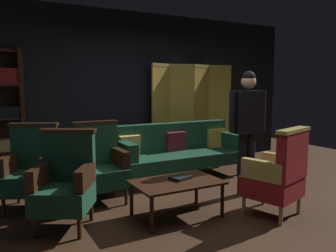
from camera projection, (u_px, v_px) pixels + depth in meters
ground_plane at (200, 211)px, 4.13m from camera, size 10.00×10.00×0.00m
back_wall at (124, 91)px, 6.09m from camera, size 7.20×0.10×2.80m
folding_screen at (191, 113)px, 6.54m from camera, size 1.75×0.22×1.90m
velvet_couch at (178, 150)px, 5.60m from camera, size 2.12×0.78×0.88m
coffee_table at (177, 185)px, 3.91m from camera, size 1.00×0.64×0.42m
armchair_gilt_accent at (278, 175)px, 3.92m from camera, size 0.72×0.72×1.04m
armchair_wing_left at (31, 169)px, 4.19m from camera, size 0.77×0.77×1.04m
armchair_wing_right at (65, 182)px, 3.61m from camera, size 0.79×0.79×1.04m
armchair_wing_far at (100, 165)px, 4.41m from camera, size 0.60×0.59×1.04m
standing_figure at (247, 121)px, 4.64m from camera, size 0.59×0.24×1.70m
book_black_cloth at (181, 178)px, 3.98m from camera, size 0.28×0.24×0.04m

